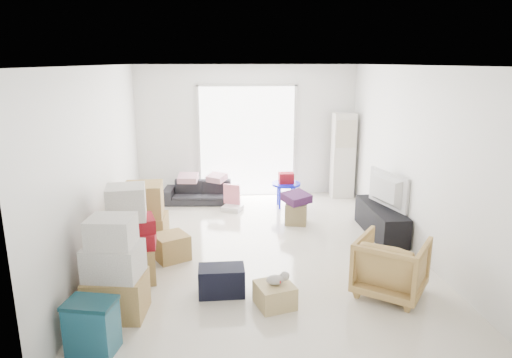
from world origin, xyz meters
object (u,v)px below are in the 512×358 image
object	(u,v)px
television	(382,203)
kids_table	(286,182)
armchair	(391,263)
wood_crate	(275,295)
sofa	(202,189)
ac_tower	(343,156)
ottoman	(296,213)
storage_bins	(92,326)
tv_console	(381,220)

from	to	relation	value
television	kids_table	bearing A→B (deg)	25.06
armchair	wood_crate	bearing A→B (deg)	43.28
sofa	armchair	world-z (taller)	armchair
ac_tower	wood_crate	bearing A→B (deg)	-114.91
ac_tower	sofa	bearing A→B (deg)	-177.04
sofa	ottoman	size ratio (longest dim) A/B	4.06
television	sofa	xyz separation A→B (m)	(-2.95, 2.02, -0.25)
ottoman	armchair	bearing A→B (deg)	-74.88
kids_table	wood_crate	distance (m)	3.77
ac_tower	storage_bins	world-z (taller)	ac_tower
armchair	wood_crate	world-z (taller)	armchair
armchair	storage_bins	bearing A→B (deg)	51.39
wood_crate	kids_table	bearing A→B (deg)	79.11
armchair	ottoman	xyz separation A→B (m)	(-0.69, 2.57, -0.21)
armchair	tv_console	bearing A→B (deg)	-70.15
armchair	ottoman	size ratio (longest dim) A/B	2.17
ottoman	wood_crate	size ratio (longest dim) A/B	0.90
television	kids_table	size ratio (longest dim) A/B	1.44
ac_tower	wood_crate	world-z (taller)	ac_tower
television	wood_crate	bearing A→B (deg)	121.38
television	storage_bins	world-z (taller)	television
ac_tower	television	bearing A→B (deg)	-88.68
ac_tower	wood_crate	size ratio (longest dim) A/B	4.31
television	ottoman	size ratio (longest dim) A/B	2.68
tv_console	wood_crate	size ratio (longest dim) A/B	3.50
television	sofa	bearing A→B (deg)	41.16
ac_tower	sofa	world-z (taller)	ac_tower
tv_console	armchair	bearing A→B (deg)	-107.09
ac_tower	ottoman	world-z (taller)	ac_tower
ac_tower	ottoman	bearing A→B (deg)	-129.02
tv_console	sofa	xyz separation A→B (m)	(-2.95, 2.02, 0.05)
ac_tower	armchair	size ratio (longest dim) A/B	2.21
tv_console	storage_bins	xyz separation A→B (m)	(-3.90, -2.78, 0.04)
ac_tower	television	xyz separation A→B (m)	(0.05, -2.17, -0.34)
tv_console	storage_bins	bearing A→B (deg)	-144.51
tv_console	ottoman	size ratio (longest dim) A/B	3.88
ottoman	television	bearing A→B (deg)	-26.46
armchair	kids_table	xyz separation A→B (m)	(-0.72, 3.52, 0.09)
television	armchair	distance (m)	2.02
ottoman	wood_crate	world-z (taller)	ottoman
armchair	ottoman	bearing A→B (deg)	-37.93
television	ottoman	xyz separation A→B (m)	(-1.29, 0.64, -0.35)
armchair	kids_table	distance (m)	3.60
ac_tower	ottoman	distance (m)	2.08
sofa	ac_tower	bearing A→B (deg)	8.00
armchair	ac_tower	bearing A→B (deg)	-60.61
storage_bins	ottoman	xyz separation A→B (m)	(2.61, 3.42, -0.09)
ac_tower	ottoman	size ratio (longest dim) A/B	4.79
tv_console	ottoman	world-z (taller)	tv_console
ac_tower	storage_bins	xyz separation A→B (m)	(-3.85, -4.95, -0.60)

